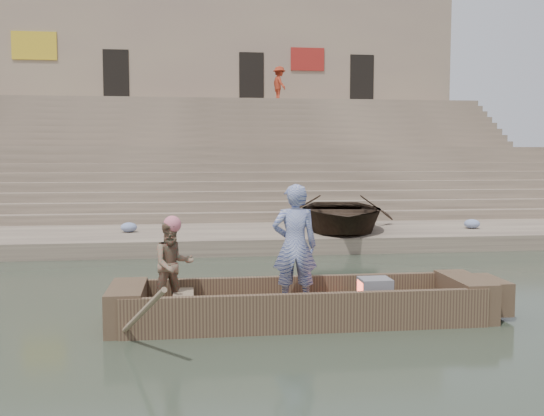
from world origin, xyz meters
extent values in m
plane|color=#293427|center=(0.00, 0.00, 0.00)|extent=(120.00, 120.00, 0.00)
cube|color=gray|center=(0.00, 8.00, 0.20)|extent=(32.00, 4.00, 0.40)
cube|color=gray|center=(0.00, 15.50, 1.40)|extent=(32.00, 3.00, 2.80)
cube|color=gray|center=(0.00, 22.50, 2.60)|extent=(32.00, 3.00, 5.20)
cube|color=gray|center=(0.00, 10.25, 0.35)|extent=(32.00, 0.50, 0.70)
cube|color=gray|center=(0.00, 10.75, 0.50)|extent=(32.00, 0.50, 1.00)
cube|color=gray|center=(0.00, 11.25, 0.65)|extent=(32.00, 0.50, 1.30)
cube|color=gray|center=(0.00, 11.75, 0.80)|extent=(32.00, 0.50, 1.60)
cube|color=gray|center=(0.00, 12.25, 0.95)|extent=(32.00, 0.50, 1.90)
cube|color=gray|center=(0.00, 12.75, 1.10)|extent=(32.00, 0.50, 2.20)
cube|color=gray|center=(0.00, 13.25, 1.25)|extent=(32.00, 0.50, 2.50)
cube|color=gray|center=(0.00, 13.75, 1.40)|extent=(32.00, 0.50, 2.80)
cube|color=gray|center=(0.00, 17.25, 1.55)|extent=(32.00, 0.50, 3.10)
cube|color=gray|center=(0.00, 17.75, 1.70)|extent=(32.00, 0.50, 3.40)
cube|color=gray|center=(0.00, 18.25, 1.85)|extent=(32.00, 0.50, 3.70)
cube|color=gray|center=(0.00, 18.75, 2.00)|extent=(32.00, 0.50, 4.00)
cube|color=gray|center=(0.00, 19.25, 2.15)|extent=(32.00, 0.50, 4.30)
cube|color=gray|center=(0.00, 19.75, 2.30)|extent=(32.00, 0.50, 4.60)
cube|color=gray|center=(0.00, 20.25, 2.45)|extent=(32.00, 0.50, 4.90)
cube|color=gray|center=(0.00, 20.75, 2.60)|extent=(32.00, 0.50, 5.20)
cube|color=gray|center=(0.00, 26.50, 5.60)|extent=(32.00, 5.00, 11.20)
cube|color=black|center=(-2.00, 24.05, 6.60)|extent=(1.30, 0.18, 2.60)
cube|color=black|center=(5.00, 24.05, 6.60)|extent=(1.30, 0.18, 2.60)
cube|color=black|center=(11.00, 24.05, 6.60)|extent=(1.30, 0.18, 2.60)
cube|color=gold|center=(-6.00, 23.98, 8.00)|extent=(2.20, 0.10, 1.40)
cube|color=maroon|center=(8.00, 23.98, 7.60)|extent=(1.80, 0.10, 1.20)
cube|color=brown|center=(3.47, 0.02, 0.11)|extent=(5.00, 1.30, 0.22)
cube|color=brown|center=(3.47, -0.60, 0.28)|extent=(5.20, 0.12, 0.56)
cube|color=brown|center=(3.47, 0.64, 0.28)|extent=(5.20, 0.12, 0.56)
cube|color=brown|center=(0.92, 0.02, 0.30)|extent=(0.50, 1.30, 0.60)
cube|color=brown|center=(6.02, 0.02, 0.30)|extent=(0.50, 1.30, 0.60)
cube|color=brown|center=(6.42, 0.02, 0.32)|extent=(0.35, 0.90, 0.50)
cube|color=#937A5B|center=(1.72, 0.02, 0.40)|extent=(0.30, 1.20, 0.08)
cylinder|color=#937A5B|center=(1.07, -0.88, 0.30)|extent=(1.03, 2.10, 1.36)
sphere|color=#D36878|center=(1.57, 0.17, 1.46)|extent=(0.26, 0.26, 0.26)
imported|color=navy|center=(3.36, 0.08, 1.13)|extent=(0.70, 0.49, 1.83)
imported|color=#2B825B|center=(1.57, 0.17, 0.87)|extent=(0.76, 0.67, 1.30)
cube|color=slate|center=(4.58, 0.02, 0.42)|extent=(0.46, 0.42, 0.40)
cube|color=#E5593F|center=(4.37, 0.02, 0.42)|extent=(0.04, 0.34, 0.32)
imported|color=#2D2116|center=(5.92, 7.77, 0.89)|extent=(4.15, 5.26, 0.98)
imported|color=maroon|center=(6.28, 22.52, 6.10)|extent=(0.95, 1.29, 1.79)
ellipsoid|color=#3F5999|center=(9.73, 7.66, 0.53)|extent=(0.44, 0.44, 0.26)
ellipsoid|color=#3F5999|center=(6.15, 7.14, 0.53)|extent=(0.44, 0.44, 0.26)
ellipsoid|color=#3F5999|center=(0.14, 8.03, 0.53)|extent=(0.44, 0.44, 0.26)
camera|label=1|loc=(1.88, -8.84, 2.46)|focal=40.62mm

